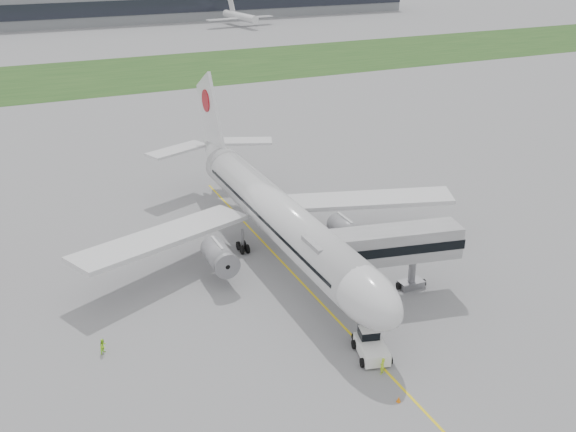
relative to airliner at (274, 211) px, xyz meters
name	(u,v)px	position (x,y,z in m)	size (l,w,h in m)	color
ground	(291,271)	(0.00, -4.87, -5.66)	(600.00, 600.00, 0.00)	gray
apron_markings	(310,292)	(0.00, -9.87, -5.66)	(70.00, 70.00, 0.04)	yellow
grass_strip	(105,76)	(0.00, 115.13, -5.65)	(600.00, 50.00, 0.02)	#20461A
terminal_building	(55,8)	(0.00, 225.00, 1.34)	(320.00, 22.30, 14.00)	slate
airliner	(274,211)	(0.00, 0.00, 0.00)	(48.13, 53.95, 17.88)	silver
pushback_tug	(371,345)	(0.08, -22.11, -4.67)	(3.70, 4.68, 2.16)	white
jet_bridge	(378,247)	(5.97, -13.39, 0.07)	(17.00, 6.53, 7.75)	#A7A7AA
safety_cone_left	(399,399)	(-1.25, -28.76, -5.41)	(0.37, 0.37, 0.51)	orange
safety_cone_right	(384,360)	(0.50, -23.77, -5.40)	(0.39, 0.39, 0.53)	orange
ground_crew_near	(382,366)	(-0.52, -25.02, -4.85)	(0.59, 0.39, 1.62)	#BBE926
ground_crew_far	(103,346)	(-22.21, -11.76, -4.91)	(0.73, 0.57, 1.50)	#B0FF2A
distant_aircraft_right	(240,26)	(68.34, 192.53, -5.66)	(29.23, 25.79, 11.17)	silver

